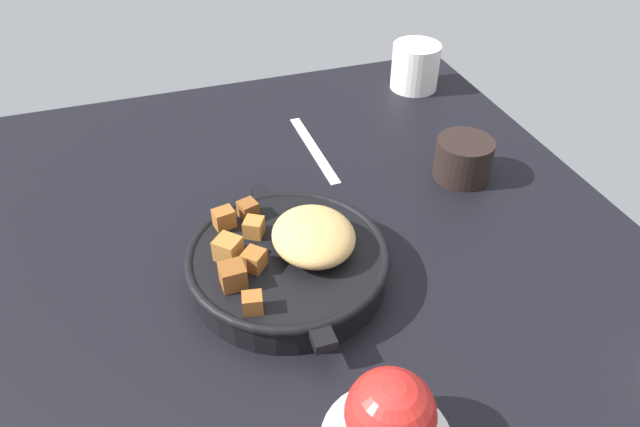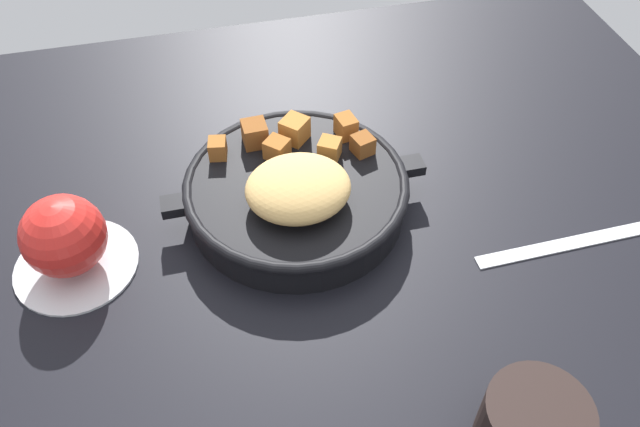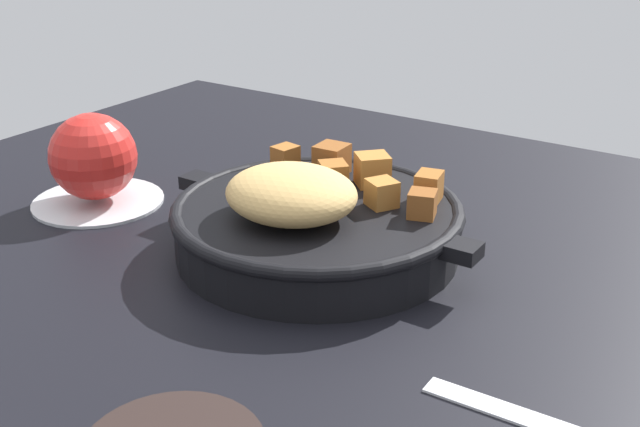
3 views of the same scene
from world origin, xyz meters
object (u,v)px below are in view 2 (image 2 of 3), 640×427
object	(u,v)px
butter_knife	(567,244)
red_apple	(64,236)
coffee_mug_dark	(532,427)
cast_iron_skillet	(297,190)

from	to	relation	value
butter_knife	red_apple	bearing A→B (deg)	-11.42
red_apple	coffee_mug_dark	xyz separation A→B (cm)	(-36.27, 27.91, -1.65)
cast_iron_skillet	red_apple	world-z (taller)	red_apple
cast_iron_skillet	red_apple	bearing A→B (deg)	5.96
red_apple	butter_knife	distance (cm)	51.32
red_apple	coffee_mug_dark	bearing A→B (deg)	142.43
butter_knife	coffee_mug_dark	bearing A→B (deg)	52.10
cast_iron_skillet	coffee_mug_dark	world-z (taller)	cast_iron_skillet
cast_iron_skillet	butter_knife	world-z (taller)	cast_iron_skillet
cast_iron_skillet	butter_knife	xyz separation A→B (cm)	(-26.63, 11.65, -2.87)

